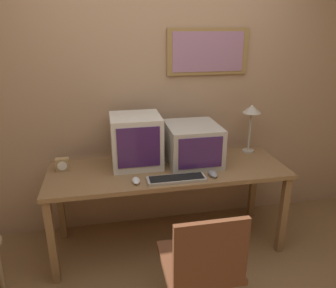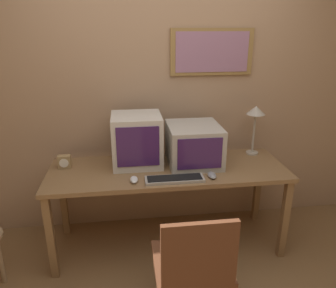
{
  "view_description": "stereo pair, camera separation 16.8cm",
  "coord_description": "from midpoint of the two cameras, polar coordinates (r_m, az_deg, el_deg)",
  "views": [
    {
      "loc": [
        -0.49,
        -1.44,
        1.89
      ],
      "look_at": [
        0.0,
        1.02,
        0.97
      ],
      "focal_mm": 35.0,
      "sensor_mm": 36.0,
      "label": 1
    },
    {
      "loc": [
        -0.33,
        -1.47,
        1.89
      ],
      "look_at": [
        0.0,
        1.02,
        0.97
      ],
      "focal_mm": 35.0,
      "sensor_mm": 36.0,
      "label": 2
    }
  ],
  "objects": [
    {
      "name": "keyboard_main",
      "position": [
        2.53,
        -0.4,
        -6.1
      ],
      "size": [
        0.46,
        0.14,
        0.03
      ],
      "color": "#A8A399",
      "rests_on": "desk"
    },
    {
      "name": "monitor_right",
      "position": [
        2.81,
        2.61,
        0.01
      ],
      "size": [
        0.44,
        0.48,
        0.34
      ],
      "color": "#B7B2A8",
      "rests_on": "desk"
    },
    {
      "name": "desk",
      "position": [
        2.78,
        -1.74,
        -5.7
      ],
      "size": [
        1.98,
        0.68,
        0.75
      ],
      "color": "olive",
      "rests_on": "ground_plane"
    },
    {
      "name": "office_chair",
      "position": [
        2.26,
        3.5,
        -21.94
      ],
      "size": [
        0.5,
        0.5,
        0.88
      ],
      "color": "black",
      "rests_on": "ground_plane"
    },
    {
      "name": "wall_back",
      "position": [
        3.01,
        -3.29,
        8.95
      ],
      "size": [
        8.0,
        0.08,
        2.6
      ],
      "color": "tan",
      "rests_on": "ground_plane"
    },
    {
      "name": "monitor_left",
      "position": [
        2.76,
        -7.32,
        0.58
      ],
      "size": [
        0.41,
        0.4,
        0.43
      ],
      "color": "beige",
      "rests_on": "desk"
    },
    {
      "name": "desk_lamp",
      "position": [
        3.06,
        12.81,
        5.16
      ],
      "size": [
        0.17,
        0.17,
        0.45
      ],
      "color": "#B2A899",
      "rests_on": "desk"
    },
    {
      "name": "mouse_far_corner",
      "position": [
        2.52,
        -7.51,
        -6.37
      ],
      "size": [
        0.06,
        0.11,
        0.04
      ],
      "color": "silver",
      "rests_on": "desk"
    },
    {
      "name": "mouse_near_keyboard",
      "position": [
        2.62,
        6.01,
        -5.23
      ],
      "size": [
        0.06,
        0.12,
        0.03
      ],
      "color": "gray",
      "rests_on": "desk"
    },
    {
      "name": "desk_clock",
      "position": [
        2.84,
        -19.53,
        -3.42
      ],
      "size": [
        0.1,
        0.06,
        0.11
      ],
      "color": "#A38456",
      "rests_on": "desk"
    }
  ]
}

